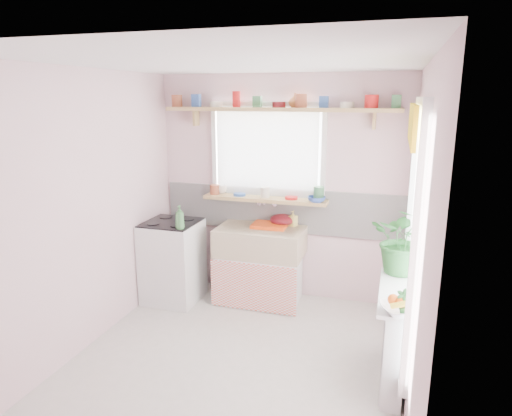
% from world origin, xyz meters
% --- Properties ---
extents(room, '(3.20, 3.20, 3.20)m').
position_xyz_m(room, '(0.66, 0.86, 1.37)').
color(room, silver).
rests_on(room, ground).
extents(sink_unit, '(0.95, 0.65, 1.11)m').
position_xyz_m(sink_unit, '(-0.15, 1.29, 0.43)').
color(sink_unit, white).
rests_on(sink_unit, ground).
extents(cooker, '(0.58, 0.58, 0.93)m').
position_xyz_m(cooker, '(-1.10, 1.05, 0.46)').
color(cooker, white).
rests_on(cooker, ground).
extents(radiator_ledge, '(0.22, 0.95, 0.78)m').
position_xyz_m(radiator_ledge, '(1.30, 0.20, 0.40)').
color(radiator_ledge, white).
rests_on(radiator_ledge, ground).
extents(windowsill, '(1.40, 0.22, 0.04)m').
position_xyz_m(windowsill, '(-0.15, 1.48, 1.14)').
color(windowsill, tan).
rests_on(windowsill, room).
extents(pine_shelf, '(2.52, 0.24, 0.04)m').
position_xyz_m(pine_shelf, '(0.00, 1.47, 2.12)').
color(pine_shelf, tan).
rests_on(pine_shelf, room).
extents(shelf_crockery, '(2.47, 0.11, 0.12)m').
position_xyz_m(shelf_crockery, '(-0.00, 1.47, 2.20)').
color(shelf_crockery, '#A55133').
rests_on(shelf_crockery, pine_shelf).
extents(sill_crockery, '(1.35, 0.11, 0.12)m').
position_xyz_m(sill_crockery, '(-0.15, 1.48, 1.22)').
color(sill_crockery, '#A55133').
rests_on(sill_crockery, windowsill).
extents(dish_tray, '(0.38, 0.29, 0.04)m').
position_xyz_m(dish_tray, '(-0.07, 1.39, 0.87)').
color(dish_tray, '#F54F15').
rests_on(dish_tray, sink_unit).
extents(colander, '(0.33, 0.33, 0.12)m').
position_xyz_m(colander, '(0.05, 1.50, 0.91)').
color(colander, maroon).
rests_on(colander, sink_unit).
extents(jade_plant, '(0.57, 0.50, 0.60)m').
position_xyz_m(jade_plant, '(1.33, 0.60, 1.07)').
color(jade_plant, '#28642B').
rests_on(jade_plant, radiator_ledge).
extents(fruit_bowl, '(0.36, 0.36, 0.07)m').
position_xyz_m(fruit_bowl, '(1.31, -0.20, 0.81)').
color(fruit_bowl, white).
rests_on(fruit_bowl, radiator_ledge).
extents(herb_pot, '(0.11, 0.09, 0.18)m').
position_xyz_m(herb_pot, '(1.33, -0.20, 0.87)').
color(herb_pot, '#255E2A').
rests_on(herb_pot, radiator_ledge).
extents(soap_bottle_sink, '(0.10, 0.10, 0.17)m').
position_xyz_m(soap_bottle_sink, '(0.17, 1.50, 0.94)').
color(soap_bottle_sink, '#EFDD6A').
rests_on(soap_bottle_sink, sink_unit).
extents(sill_cup, '(0.14, 0.14, 0.10)m').
position_xyz_m(sill_cup, '(-0.69, 1.54, 1.21)').
color(sill_cup, white).
rests_on(sill_cup, windowsill).
extents(sill_bowl, '(0.25, 0.25, 0.06)m').
position_xyz_m(sill_bowl, '(0.44, 1.42, 1.19)').
color(sill_bowl, '#385AB6').
rests_on(sill_bowl, windowsill).
extents(shelf_vase, '(0.14, 0.14, 0.15)m').
position_xyz_m(shelf_vase, '(0.16, 1.53, 2.21)').
color(shelf_vase, '#B76B38').
rests_on(shelf_vase, pine_shelf).
extents(cooker_bottle, '(0.11, 0.11, 0.25)m').
position_xyz_m(cooker_bottle, '(-0.88, 0.83, 1.04)').
color(cooker_bottle, '#448849').
rests_on(cooker_bottle, cooker).
extents(fruit, '(0.20, 0.14, 0.10)m').
position_xyz_m(fruit, '(1.32, -0.19, 0.87)').
color(fruit, orange).
rests_on(fruit, fruit_bowl).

